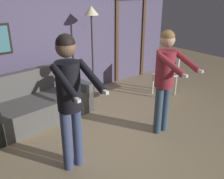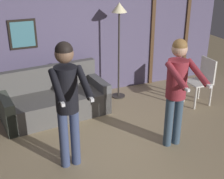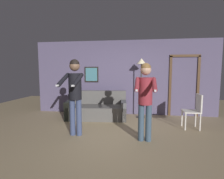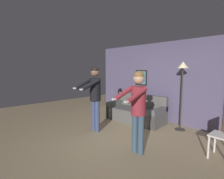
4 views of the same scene
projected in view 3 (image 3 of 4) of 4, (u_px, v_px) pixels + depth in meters
name	position (u px, v px, depth m)	size (l,w,h in m)	color
ground_plane	(115.00, 137.00, 4.07)	(12.00, 12.00, 0.00)	#9E8965
back_wall_assembly	(124.00, 78.00, 6.19)	(6.40, 0.10, 2.60)	#554D6A
couch	(97.00, 110.00, 5.70)	(1.97, 1.03, 0.87)	#555350
torchiere_lamp	(141.00, 70.00, 5.63)	(0.30, 0.30, 1.94)	#332D28
person_standing_left	(75.00, 89.00, 4.07)	(0.44, 0.73, 1.81)	#384469
person_standing_right	(145.00, 94.00, 3.74)	(0.45, 0.70, 1.71)	#374B5E
dining_chair_distant	(195.00, 109.00, 4.63)	(0.42, 0.42, 0.93)	silver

